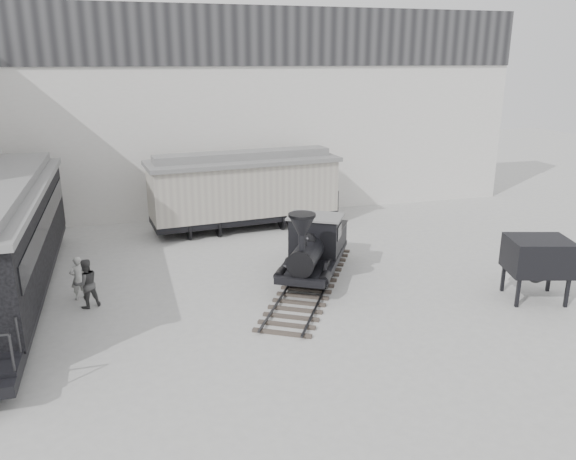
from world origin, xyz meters
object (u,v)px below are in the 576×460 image
object	(u,v)px
locomotive	(313,251)
visitor_a	(78,278)
passenger_coach	(1,240)
boxcar	(244,188)
visitor_b	(86,283)
coal_hopper	(537,260)

from	to	relation	value
locomotive	visitor_a	bearing A→B (deg)	-152.95
locomotive	passenger_coach	size ratio (longest dim) A/B	0.58
boxcar	visitor_b	size ratio (longest dim) A/B	5.60
passenger_coach	coal_hopper	distance (m)	19.11
visitor_a	coal_hopper	size ratio (longest dim) A/B	0.65
locomotive	passenger_coach	world-z (taller)	passenger_coach
visitor_a	locomotive	bearing A→B (deg)	149.91
passenger_coach	coal_hopper	world-z (taller)	passenger_coach
passenger_coach	visitor_b	world-z (taller)	passenger_coach
boxcar	visitor_a	bearing A→B (deg)	-141.83
locomotive	coal_hopper	size ratio (longest dim) A/B	3.51
locomotive	coal_hopper	world-z (taller)	locomotive
boxcar	locomotive	bearing A→B (deg)	-86.90
visitor_b	coal_hopper	world-z (taller)	coal_hopper
passenger_coach	visitor_a	world-z (taller)	passenger_coach
boxcar	coal_hopper	xyz separation A→B (m)	(8.32, -11.70, -0.58)
visitor_b	coal_hopper	bearing A→B (deg)	144.07
passenger_coach	coal_hopper	bearing A→B (deg)	-16.93
visitor_b	boxcar	bearing A→B (deg)	-154.53
locomotive	visitor_b	size ratio (longest dim) A/B	4.91
boxcar	passenger_coach	bearing A→B (deg)	-153.23
passenger_coach	visitor_a	distance (m)	2.98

